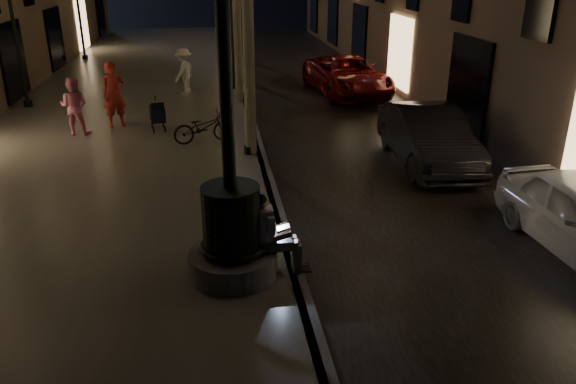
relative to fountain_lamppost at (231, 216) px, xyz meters
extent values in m
plane|color=black|center=(1.00, 13.00, -1.21)|extent=(120.00, 120.00, 0.00)
cube|color=black|center=(4.00, 13.00, -1.20)|extent=(6.00, 45.00, 0.02)
cube|color=#656259|center=(-3.00, 13.00, -1.11)|extent=(8.00, 45.00, 0.20)
cube|color=#59595B|center=(1.00, 13.00, -1.11)|extent=(0.25, 45.00, 0.20)
cylinder|color=#59595B|center=(0.00, 0.00, -0.81)|extent=(1.40, 1.40, 0.40)
cylinder|color=black|center=(0.00, 0.00, -0.06)|extent=(0.90, 0.90, 1.10)
torus|color=black|center=(0.00, 0.00, -0.51)|extent=(1.04, 1.04, 0.10)
torus|color=black|center=(0.00, 0.00, 0.34)|extent=(0.89, 0.89, 0.09)
cylinder|color=black|center=(0.00, 0.00, 2.09)|extent=(0.20, 0.20, 3.20)
cube|color=gray|center=(0.55, 0.00, -0.52)|extent=(0.36, 0.24, 0.18)
cube|color=silver|center=(0.49, 0.00, -0.18)|extent=(0.45, 0.26, 0.57)
sphere|color=tan|center=(0.46, 0.00, 0.19)|extent=(0.21, 0.21, 0.21)
sphere|color=black|center=(0.45, 0.00, 0.24)|extent=(0.21, 0.21, 0.21)
cube|color=gray|center=(0.79, -0.09, -0.52)|extent=(0.46, 0.13, 0.14)
cube|color=gray|center=(0.79, 0.09, -0.52)|extent=(0.46, 0.13, 0.14)
cube|color=gray|center=(1.01, -0.09, -0.77)|extent=(0.13, 0.12, 0.49)
cube|color=gray|center=(1.01, 0.09, -0.77)|extent=(0.13, 0.12, 0.49)
cube|color=black|center=(1.11, -0.09, -1.00)|extent=(0.26, 0.10, 0.03)
cube|color=black|center=(1.11, 0.09, -1.00)|extent=(0.26, 0.10, 0.03)
cube|color=black|center=(0.81, 0.00, -0.44)|extent=(0.24, 0.33, 0.02)
cube|color=black|center=(0.65, 0.00, -0.33)|extent=(0.09, 0.33, 0.22)
cube|color=#B2C1FF|center=(0.67, 0.00, -0.33)|extent=(0.06, 0.30, 0.18)
cylinder|color=#6B604C|center=(0.75, 6.00, 1.49)|extent=(0.28, 0.28, 5.00)
cylinder|color=#6B604C|center=(0.80, 12.00, 1.54)|extent=(0.28, 0.28, 5.10)
cylinder|color=#6B604C|center=(0.70, 18.00, 1.44)|extent=(0.28, 0.28, 4.90)
cylinder|color=#6B604C|center=(0.78, 24.00, 1.59)|extent=(0.28, 0.28, 5.20)
cylinder|color=black|center=(0.70, 6.00, -0.91)|extent=(0.28, 0.28, 0.20)
cylinder|color=black|center=(0.70, 6.00, 1.19)|extent=(0.12, 0.12, 4.40)
cylinder|color=black|center=(0.70, 14.00, -0.91)|extent=(0.28, 0.28, 0.20)
cylinder|color=black|center=(0.70, 14.00, 1.19)|extent=(0.12, 0.12, 4.40)
cylinder|color=black|center=(0.70, 22.00, -0.91)|extent=(0.28, 0.28, 0.20)
cylinder|color=black|center=(0.70, 22.00, 1.19)|extent=(0.12, 0.12, 4.40)
cylinder|color=black|center=(0.70, 30.00, -0.91)|extent=(0.28, 0.28, 0.20)
cylinder|color=black|center=(0.70, 30.00, 1.19)|extent=(0.12, 0.12, 4.40)
cylinder|color=black|center=(-6.40, 12.00, -0.91)|extent=(0.28, 0.28, 0.20)
cylinder|color=black|center=(-6.40, 12.00, 1.19)|extent=(0.12, 0.12, 4.40)
cylinder|color=black|center=(-6.40, 22.00, -0.91)|extent=(0.28, 0.28, 0.20)
cylinder|color=black|center=(-6.40, 22.00, 1.19)|extent=(0.12, 0.12, 4.40)
cube|color=black|center=(-1.78, 8.47, -0.51)|extent=(0.52, 0.74, 0.41)
cube|color=black|center=(-1.73, 8.16, -0.24)|extent=(0.39, 0.21, 0.27)
cylinder|color=black|center=(-1.90, 8.17, -0.92)|extent=(0.07, 0.19, 0.18)
cylinder|color=black|center=(-1.58, 8.23, -0.92)|extent=(0.07, 0.19, 0.18)
cylinder|color=black|center=(-1.99, 8.71, -0.92)|extent=(0.07, 0.19, 0.18)
cylinder|color=black|center=(-1.67, 8.77, -0.92)|extent=(0.07, 0.19, 0.18)
cylinder|color=black|center=(-1.84, 8.83, -0.15)|extent=(0.09, 0.41, 0.25)
imported|color=black|center=(5.13, 5.10, -0.49)|extent=(1.73, 4.46, 1.45)
imported|color=maroon|center=(5.00, 13.25, -0.49)|extent=(2.89, 5.37, 1.43)
imported|color=red|center=(-3.03, 9.05, -0.05)|extent=(0.82, 0.69, 1.92)
imported|color=pink|center=(-4.06, 8.41, -0.19)|extent=(0.89, 0.74, 1.65)
imported|color=white|center=(-1.14, 13.27, -0.18)|extent=(1.07, 1.24, 1.67)
imported|color=black|center=(-0.46, 7.09, -0.58)|extent=(1.73, 0.92, 0.86)
camera|label=1|loc=(-0.21, -7.82, 3.64)|focal=35.00mm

